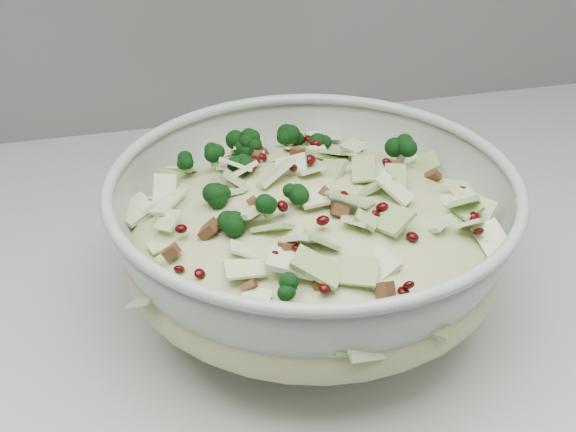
% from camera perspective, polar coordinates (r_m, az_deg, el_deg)
% --- Properties ---
extents(mixing_bowl, '(0.38, 0.38, 0.12)m').
position_cam_1_polar(mixing_bowl, '(0.62, 1.74, -2.03)').
color(mixing_bowl, '#A4B5A7').
rests_on(mixing_bowl, counter).
extents(salad, '(0.40, 0.40, 0.12)m').
position_cam_1_polar(salad, '(0.61, 1.77, -0.45)').
color(salad, '#C1CB8B').
rests_on(salad, mixing_bowl).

